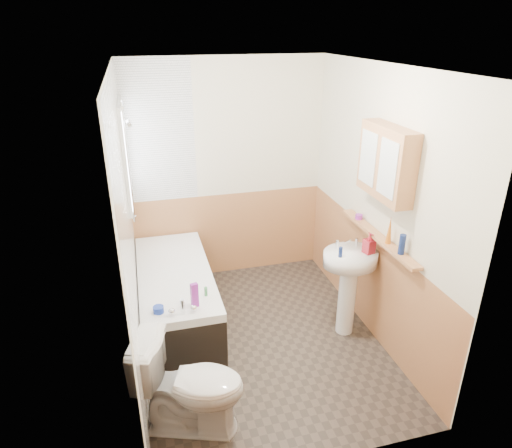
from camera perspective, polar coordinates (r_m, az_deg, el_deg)
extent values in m
plane|color=#2F2721|center=(4.54, 0.50, -14.18)|extent=(2.80, 2.80, 0.00)
plane|color=white|center=(3.59, 0.65, 19.15)|extent=(2.80, 2.80, 0.00)
cube|color=beige|center=(5.18, -3.62, 6.45)|extent=(2.20, 0.02, 2.50)
cube|color=beige|center=(2.73, 8.65, -10.90)|extent=(2.20, 0.02, 2.50)
cube|color=beige|center=(3.78, -15.89, -1.25)|extent=(0.02, 2.80, 2.50)
cube|color=beige|center=(4.30, 14.97, 1.98)|extent=(0.02, 2.80, 2.50)
cube|color=#BE7F4E|center=(4.62, 13.75, -6.72)|extent=(0.01, 2.80, 1.00)
cube|color=#BE7F4E|center=(3.22, 7.62, -21.73)|extent=(2.20, 0.01, 1.00)
cube|color=#BE7F4E|center=(5.43, -3.37, -1.19)|extent=(2.20, 0.01, 1.00)
cube|color=white|center=(3.78, -15.56, -1.21)|extent=(0.01, 2.80, 2.50)
cube|color=white|center=(4.95, -12.12, 11.13)|extent=(0.75, 0.01, 1.50)
cube|color=white|center=(4.54, -15.96, 8.33)|extent=(0.03, 0.79, 0.99)
cube|color=white|center=(4.54, -15.81, 8.35)|extent=(0.01, 0.70, 0.90)
cube|color=white|center=(4.54, -15.79, 8.35)|extent=(0.01, 0.04, 0.90)
cube|color=black|center=(4.71, -9.91, -9.25)|extent=(0.70, 1.69, 0.50)
cube|color=white|center=(4.56, -10.16, -6.21)|extent=(0.70, 1.69, 0.08)
cube|color=white|center=(4.57, -10.15, -6.32)|extent=(0.56, 1.55, 0.04)
cylinder|color=silver|center=(3.87, -9.18, -10.17)|extent=(0.04, 0.04, 0.14)
sphere|color=silver|center=(3.88, -10.49, -10.68)|extent=(0.06, 0.06, 0.06)
sphere|color=silver|center=(3.90, -7.81, -10.38)|extent=(0.06, 0.06, 0.06)
cylinder|color=silver|center=(4.28, -15.70, 7.11)|extent=(0.02, 0.02, 1.10)
cylinder|color=silver|center=(4.44, -14.99, 0.85)|extent=(0.04, 0.04, 0.02)
cylinder|color=silver|center=(4.17, -16.48, 13.77)|extent=(0.04, 0.04, 0.02)
cylinder|color=silver|center=(4.19, -15.57, 12.00)|extent=(0.06, 0.07, 0.08)
imported|color=white|center=(3.53, -8.17, -19.33)|extent=(0.89, 0.68, 0.77)
cylinder|color=white|center=(4.52, 11.26, -9.30)|extent=(0.17, 0.17, 0.71)
ellipsoid|color=white|center=(4.30, 11.73, -4.22)|extent=(0.51, 0.41, 0.14)
cylinder|color=silver|center=(4.29, 10.10, -2.52)|extent=(0.03, 0.03, 0.08)
cylinder|color=silver|center=(4.37, 12.45, -2.21)|extent=(0.03, 0.03, 0.08)
cylinder|color=silver|center=(4.30, 11.43, -2.12)|extent=(0.02, 0.11, 0.09)
cube|color=#BE7F4E|center=(4.21, 14.97, -1.50)|extent=(0.10, 1.25, 0.03)
cube|color=#BE7F4E|center=(3.93, 16.01, 7.41)|extent=(0.16, 0.67, 0.60)
cube|color=silver|center=(3.76, 16.13, 6.66)|extent=(0.01, 0.26, 0.45)
cube|color=silver|center=(4.02, 13.84, 8.02)|extent=(0.01, 0.26, 0.45)
cylinder|color=navy|center=(3.88, 17.79, -2.44)|extent=(0.06, 0.06, 0.17)
cone|color=orange|center=(4.02, 16.36, -0.70)|extent=(0.06, 0.06, 0.25)
cylinder|color=purple|center=(4.49, 12.74, 0.89)|extent=(0.09, 0.09, 0.05)
imported|color=maroon|center=(4.26, 13.92, -2.97)|extent=(0.13, 0.21, 0.09)
cylinder|color=navy|center=(4.13, 10.52, -3.48)|extent=(0.04, 0.04, 0.10)
cube|color=purple|center=(3.93, -7.69, -8.81)|extent=(0.07, 0.05, 0.22)
cylinder|color=#19339E|center=(3.95, -12.10, -10.41)|extent=(0.11, 0.11, 0.06)
cylinder|color=#388447|center=(4.09, -6.29, -8.38)|extent=(0.03, 0.03, 0.09)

